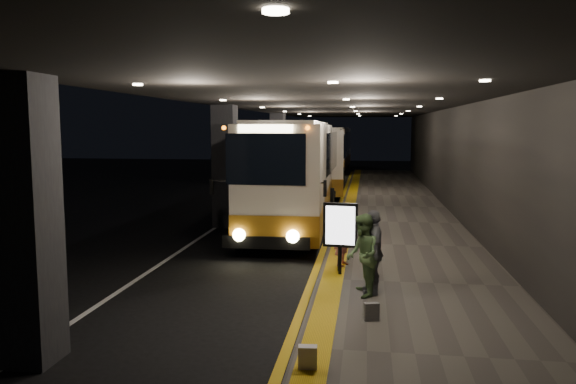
# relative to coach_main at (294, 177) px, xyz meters

# --- Properties ---
(ground) EXTENTS (90.00, 90.00, 0.00)m
(ground) POSITION_rel_coach_main_xyz_m (-0.94, -4.66, -1.77)
(ground) COLOR black
(lane_line_white) EXTENTS (0.12, 50.00, 0.01)m
(lane_line_white) POSITION_rel_coach_main_xyz_m (-2.74, 0.34, -1.77)
(lane_line_white) COLOR silver
(lane_line_white) RESTS_ON ground
(kerb_stripe_yellow) EXTENTS (0.18, 50.00, 0.01)m
(kerb_stripe_yellow) POSITION_rel_coach_main_xyz_m (1.41, 0.34, -1.77)
(kerb_stripe_yellow) COLOR gold
(kerb_stripe_yellow) RESTS_ON ground
(sidewalk) EXTENTS (4.50, 50.00, 0.15)m
(sidewalk) POSITION_rel_coach_main_xyz_m (3.81, 0.34, -1.70)
(sidewalk) COLOR #514C44
(sidewalk) RESTS_ON ground
(tactile_strip) EXTENTS (0.50, 50.00, 0.01)m
(tactile_strip) POSITION_rel_coach_main_xyz_m (1.91, 0.34, -1.62)
(tactile_strip) COLOR gold
(tactile_strip) RESTS_ON sidewalk
(terminal_wall) EXTENTS (0.10, 50.00, 6.00)m
(terminal_wall) POSITION_rel_coach_main_xyz_m (6.06, 0.34, 1.23)
(terminal_wall) COLOR black
(terminal_wall) RESTS_ON ground
(support_columns) EXTENTS (0.80, 24.80, 4.40)m
(support_columns) POSITION_rel_coach_main_xyz_m (-2.44, -0.66, 0.43)
(support_columns) COLOR black
(support_columns) RESTS_ON ground
(canopy) EXTENTS (9.00, 50.00, 0.40)m
(canopy) POSITION_rel_coach_main_xyz_m (1.56, 0.34, 2.83)
(canopy) COLOR black
(canopy) RESTS_ON support_columns
(coach_main) EXTENTS (2.88, 11.94, 3.70)m
(coach_main) POSITION_rel_coach_main_xyz_m (0.00, 0.00, 0.00)
(coach_main) COLOR beige
(coach_main) RESTS_ON ground
(coach_second) EXTENTS (2.95, 11.19, 3.48)m
(coach_second) POSITION_rel_coach_main_xyz_m (0.09, 11.03, -0.11)
(coach_second) COLOR beige
(coach_second) RESTS_ON ground
(coach_third) EXTENTS (2.39, 11.07, 3.47)m
(coach_third) POSITION_rel_coach_main_xyz_m (-0.13, 26.55, -0.11)
(coach_third) COLOR beige
(coach_third) RESTS_ON ground
(passenger_boarding) EXTENTS (0.54, 0.67, 1.59)m
(passenger_boarding) POSITION_rel_coach_main_xyz_m (2.08, -6.51, -0.83)
(passenger_boarding) COLOR #BA6056
(passenger_boarding) RESTS_ON sidewalk
(passenger_waiting_green) EXTENTS (0.62, 0.89, 1.71)m
(passenger_waiting_green) POSITION_rel_coach_main_xyz_m (2.61, -9.01, -0.77)
(passenger_waiting_green) COLOR #4C6B3B
(passenger_waiting_green) RESTS_ON sidewalk
(passenger_waiting_grey) EXTENTS (0.63, 1.08, 1.76)m
(passenger_waiting_grey) POSITION_rel_coach_main_xyz_m (2.81, -8.77, -0.74)
(passenger_waiting_grey) COLOR #545559
(passenger_waiting_grey) RESTS_ON sidewalk
(bag_polka) EXTENTS (0.29, 0.19, 0.33)m
(bag_polka) POSITION_rel_coach_main_xyz_m (2.78, -10.50, -1.46)
(bag_polka) COLOR black
(bag_polka) RESTS_ON sidewalk
(bag_plain) EXTENTS (0.29, 0.18, 0.34)m
(bag_plain) POSITION_rel_coach_main_xyz_m (1.86, -12.67, -1.45)
(bag_plain) COLOR silver
(bag_plain) RESTS_ON sidewalk
(info_sign) EXTENTS (0.81, 0.20, 1.71)m
(info_sign) POSITION_rel_coach_main_xyz_m (2.06, -7.39, -0.47)
(info_sign) COLOR black
(info_sign) RESTS_ON sidewalk
(stanchion_post) EXTENTS (0.05, 0.05, 1.05)m
(stanchion_post) POSITION_rel_coach_main_xyz_m (2.02, -7.15, -1.10)
(stanchion_post) COLOR black
(stanchion_post) RESTS_ON sidewalk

